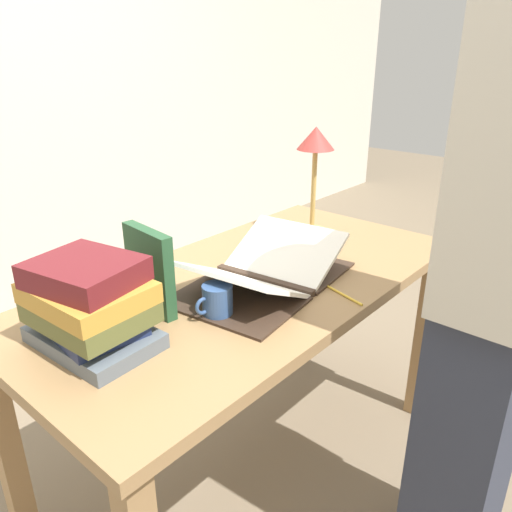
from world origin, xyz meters
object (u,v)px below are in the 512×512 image
book_stack_tall (90,305)px  pencil (342,294)px  open_book (264,273)px  person_reader (497,286)px  book_standing_upright (150,270)px  reading_lamp (315,153)px  coffee_mug (217,301)px

book_stack_tall → pencil: bearing=-26.6°
open_book → person_reader: bearing=-87.1°
book_standing_upright → book_stack_tall: bearing=-163.9°
pencil → person_reader: 0.42m
book_standing_upright → reading_lamp: 0.79m
pencil → person_reader: person_reader is taller
open_book → person_reader: 0.63m
book_standing_upright → coffee_mug: (0.09, -0.16, -0.07)m
coffee_mug → pencil: bearing=-29.7°
book_standing_upright → person_reader: 0.85m
book_stack_tall → reading_lamp: size_ratio=0.78×
reading_lamp → coffee_mug: reading_lamp is taller
book_stack_tall → book_standing_upright: (0.20, 0.04, 0.01)m
reading_lamp → pencil: (-0.37, -0.36, -0.30)m
open_book → reading_lamp: (0.45, 0.15, 0.27)m
open_book → book_standing_upright: 0.35m
pencil → person_reader: (0.02, -0.39, 0.14)m
coffee_mug → book_standing_upright: bearing=118.6°
person_reader → book_stack_tall: bearing=-47.8°
open_book → book_stack_tall: 0.53m
book_standing_upright → coffee_mug: book_standing_upright is taller
coffee_mug → pencil: coffee_mug is taller
coffee_mug → person_reader: person_reader is taller
book_stack_tall → reading_lamp: 0.99m
book_standing_upright → person_reader: (0.43, -0.73, 0.03)m
coffee_mug → book_stack_tall: bearing=157.1°
book_stack_tall → coffee_mug: bearing=-22.9°
open_book → book_stack_tall: book_stack_tall is taller
book_stack_tall → person_reader: (0.63, -0.69, 0.04)m
pencil → person_reader: size_ratio=0.09×
book_stack_tall → person_reader: 0.94m
book_standing_upright → open_book: bearing=-15.9°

